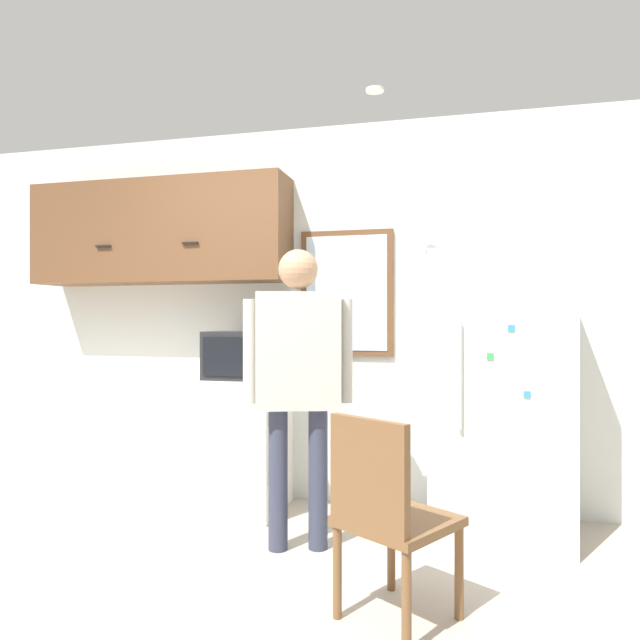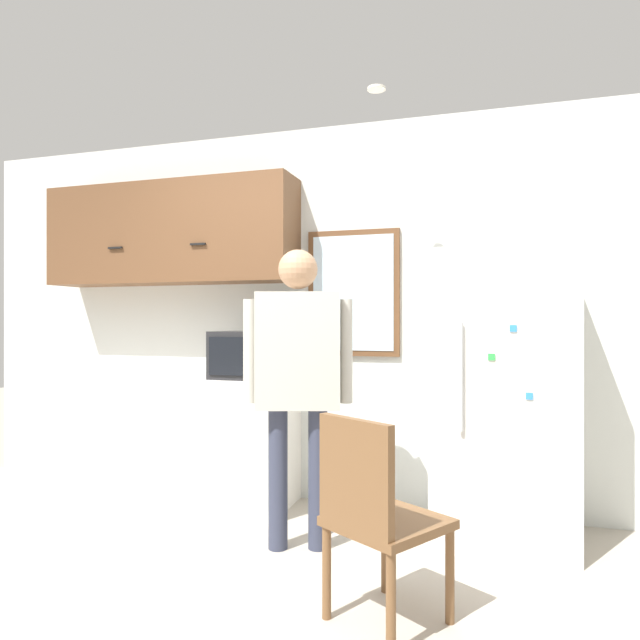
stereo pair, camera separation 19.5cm
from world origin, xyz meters
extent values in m
plane|color=#B2A899|center=(0.00, 0.00, 0.00)|extent=(16.00, 16.00, 0.00)
cube|color=silver|center=(0.00, 1.86, 1.35)|extent=(6.00, 0.06, 2.70)
cube|color=silver|center=(-1.22, 1.52, 0.45)|extent=(1.97, 0.60, 0.90)
cube|color=brown|center=(-1.22, 1.64, 1.95)|extent=(1.97, 0.36, 0.75)
cube|color=black|center=(-1.56, 1.45, 1.84)|extent=(0.12, 0.01, 0.01)
cube|color=black|center=(-0.87, 1.45, 1.84)|extent=(0.12, 0.01, 0.01)
cube|color=#232326|center=(-0.50, 1.49, 1.06)|extent=(0.46, 0.36, 0.33)
cube|color=black|center=(-0.54, 1.31, 1.06)|extent=(0.32, 0.01, 0.25)
cube|color=#B2B2B2|center=(-0.31, 1.31, 1.06)|extent=(0.06, 0.01, 0.26)
cylinder|color=#33384C|center=(-0.05, 0.91, 0.40)|extent=(0.11, 0.11, 0.80)
cylinder|color=#33384C|center=(0.17, 0.98, 0.40)|extent=(0.11, 0.11, 0.80)
cube|color=beige|center=(0.06, 0.95, 1.13)|extent=(0.52, 0.35, 0.66)
sphere|color=tan|center=(0.06, 0.95, 1.59)|extent=(0.23, 0.23, 0.23)
cylinder|color=beige|center=(-0.20, 0.86, 1.13)|extent=(0.07, 0.07, 0.59)
cylinder|color=beige|center=(0.32, 1.03, 1.13)|extent=(0.07, 0.07, 0.59)
cube|color=white|center=(1.17, 1.47, 0.85)|extent=(0.80, 0.70, 1.71)
cylinder|color=silver|center=(0.95, 1.10, 0.99)|extent=(0.02, 0.02, 0.60)
cube|color=green|center=(1.12, 1.12, 1.10)|extent=(0.04, 0.01, 0.04)
cube|color=#338CDB|center=(1.23, 1.12, 1.26)|extent=(0.04, 0.01, 0.04)
cube|color=#338CDB|center=(1.31, 1.12, 0.90)|extent=(0.04, 0.01, 0.04)
cube|color=brown|center=(0.69, 0.33, 0.43)|extent=(0.60, 0.60, 0.04)
cylinder|color=brown|center=(0.95, 0.39, 0.20)|extent=(0.04, 0.04, 0.41)
cylinder|color=brown|center=(0.63, 0.59, 0.20)|extent=(0.04, 0.04, 0.41)
cylinder|color=brown|center=(0.76, 0.07, 0.20)|extent=(0.04, 0.04, 0.41)
cylinder|color=brown|center=(0.44, 0.27, 0.20)|extent=(0.04, 0.04, 0.41)
cube|color=brown|center=(0.59, 0.16, 0.67)|extent=(0.36, 0.24, 0.45)
cube|color=brown|center=(0.17, 1.82, 1.49)|extent=(0.66, 0.04, 0.89)
cube|color=silver|center=(0.17, 1.79, 1.49)|extent=(0.58, 0.01, 0.81)
cylinder|color=white|center=(0.46, 1.22, 2.68)|extent=(0.11, 0.11, 0.01)
camera|label=1|loc=(0.97, -2.16, 1.30)|focal=32.00mm
camera|label=2|loc=(1.16, -2.11, 1.30)|focal=32.00mm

